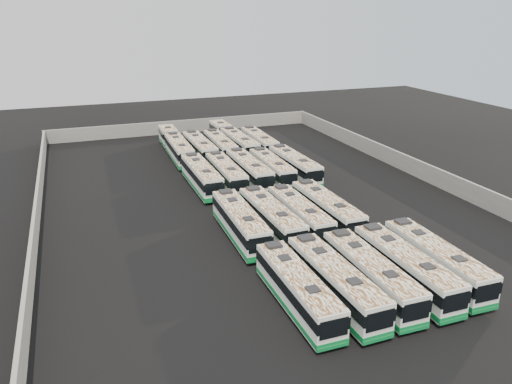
# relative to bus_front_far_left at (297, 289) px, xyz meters

# --- Properties ---
(ground) EXTENTS (140.00, 140.00, 0.00)m
(ground) POSITION_rel_bus_front_far_left_xyz_m (4.44, 19.28, -1.54)
(ground) COLOR black
(ground) RESTS_ON ground
(perimeter_wall) EXTENTS (45.20, 73.20, 2.20)m
(perimeter_wall) POSITION_rel_bus_front_far_left_xyz_m (4.44, 19.28, -0.44)
(perimeter_wall) COLOR slate
(perimeter_wall) RESTS_ON ground
(bus_front_far_left) EXTENTS (2.32, 10.74, 3.02)m
(bus_front_far_left) POSITION_rel_bus_front_far_left_xyz_m (0.00, 0.00, 0.00)
(bus_front_far_left) COLOR silver
(bus_front_far_left) RESTS_ON ground
(bus_front_left) EXTENTS (2.58, 11.22, 3.15)m
(bus_front_left) POSITION_rel_bus_front_far_left_xyz_m (2.91, -0.15, 0.06)
(bus_front_left) COLOR silver
(bus_front_left) RESTS_ON ground
(bus_front_center) EXTENTS (2.48, 11.05, 3.10)m
(bus_front_center) POSITION_rel_bus_front_far_left_xyz_m (5.88, -0.14, 0.04)
(bus_front_center) COLOR silver
(bus_front_center) RESTS_ON ground
(bus_front_right) EXTENTS (2.41, 11.18, 3.14)m
(bus_front_right) POSITION_rel_bus_front_far_left_xyz_m (8.92, -0.15, 0.06)
(bus_front_right) COLOR silver
(bus_front_right) RESTS_ON ground
(bus_front_far_right) EXTENTS (2.58, 11.10, 3.11)m
(bus_front_far_right) POSITION_rel_bus_front_far_left_xyz_m (11.91, 0.02, 0.05)
(bus_front_far_right) COLOR silver
(bus_front_far_right) RESTS_ON ground
(bus_midfront_far_left) EXTENTS (2.58, 11.16, 3.13)m
(bus_midfront_far_left) POSITION_rel_bus_front_far_left_xyz_m (-0.09, 12.33, 0.06)
(bus_midfront_far_left) COLOR silver
(bus_midfront_far_left) RESTS_ON ground
(bus_midfront_left) EXTENTS (2.59, 11.18, 3.14)m
(bus_midfront_left) POSITION_rel_bus_front_far_left_xyz_m (2.96, 12.24, 0.06)
(bus_midfront_left) COLOR silver
(bus_midfront_left) RESTS_ON ground
(bus_midfront_center) EXTENTS (2.28, 10.71, 3.01)m
(bus_midfront_center) POSITION_rel_bus_front_far_left_xyz_m (5.86, 12.18, -0.00)
(bus_midfront_center) COLOR silver
(bus_midfront_center) RESTS_ON ground
(bus_midfront_right) EXTENTS (2.47, 11.15, 3.13)m
(bus_midfront_right) POSITION_rel_bus_front_far_left_xyz_m (8.84, 12.29, 0.06)
(bus_midfront_right) COLOR silver
(bus_midfront_right) RESTS_ON ground
(bus_midback_far_left) EXTENTS (2.37, 11.12, 3.13)m
(bus_midback_far_left) POSITION_rel_bus_front_far_left_xyz_m (-0.02, 26.73, 0.06)
(bus_midback_far_left) COLOR silver
(bus_midback_far_left) RESTS_ON ground
(bus_midback_left) EXTENTS (2.49, 10.89, 3.06)m
(bus_midback_left) POSITION_rel_bus_front_far_left_xyz_m (2.98, 26.70, 0.02)
(bus_midback_left) COLOR silver
(bus_midback_left) RESTS_ON ground
(bus_midback_center) EXTENTS (2.39, 11.20, 3.15)m
(bus_midback_center) POSITION_rel_bus_front_far_left_xyz_m (5.94, 26.81, 0.07)
(bus_midback_center) COLOR silver
(bus_midback_center) RESTS_ON ground
(bus_midback_right) EXTENTS (2.49, 10.77, 3.02)m
(bus_midback_right) POSITION_rel_bus_front_far_left_xyz_m (8.91, 26.75, -0.00)
(bus_midback_right) COLOR silver
(bus_midback_right) RESTS_ON ground
(bus_midback_far_right) EXTENTS (2.54, 11.16, 3.13)m
(bus_midback_far_right) POSITION_rel_bus_front_far_left_xyz_m (11.97, 26.72, 0.06)
(bus_midback_far_right) COLOR silver
(bus_midback_far_right) RESTS_ON ground
(bus_back_far_left) EXTENTS (2.68, 16.86, 3.05)m
(bus_back_far_left) POSITION_rel_bus_front_far_left_xyz_m (0.08, 42.06, 0.01)
(bus_back_far_left) COLOR silver
(bus_back_far_left) RESTS_ON ground
(bus_back_left) EXTENTS (2.43, 11.05, 3.11)m
(bus_back_left) POSITION_rel_bus_front_far_left_xyz_m (2.92, 38.98, 0.04)
(bus_back_left) COLOR silver
(bus_back_left) RESTS_ON ground
(bus_back_center) EXTENTS (2.56, 10.94, 3.07)m
(bus_back_center) POSITION_rel_bus_front_far_left_xyz_m (5.95, 39.03, 0.02)
(bus_back_center) COLOR silver
(bus_back_center) RESTS_ON ground
(bus_back_right) EXTENTS (2.58, 17.23, 3.12)m
(bus_back_right) POSITION_rel_bus_front_far_left_xyz_m (8.85, 42.14, 0.05)
(bus_back_right) COLOR silver
(bus_back_right) RESTS_ON ground
(bus_back_far_right) EXTENTS (2.49, 10.83, 3.04)m
(bus_back_far_right) POSITION_rel_bus_front_far_left_xyz_m (11.94, 39.13, 0.01)
(bus_back_far_right) COLOR silver
(bus_back_far_right) RESTS_ON ground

